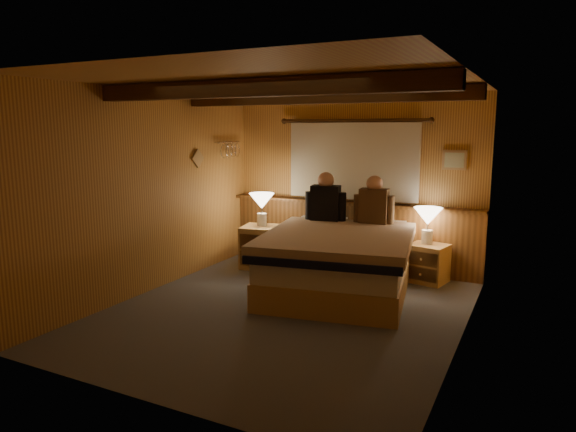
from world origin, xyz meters
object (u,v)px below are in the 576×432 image
Objects in this scene: lamp_right at (428,218)px; person_right at (374,204)px; nightstand_right at (428,263)px; duffel_bag at (278,257)px; person_left at (326,201)px; nightstand_left at (262,247)px; lamp_left at (262,203)px; bed at (339,260)px.

person_right is at bearing -166.31° from lamp_right.
person_right is (-0.70, -0.12, 0.74)m from nightstand_right.
person_right reaches higher than duffel_bag.
duffel_bag is (-0.69, -0.06, -0.84)m from person_left.
person_left is at bearing 20.60° from duffel_bag.
nightstand_left is at bearing -147.69° from duffel_bag.
nightstand_left is 0.62m from lamp_left.
bed is 1.59m from lamp_left.
nightstand_right is at bearing 23.33° from duffel_bag.
person_left is (0.93, 0.08, 0.08)m from lamp_left.
bed reaches higher than duffel_bag.
person_right reaches higher than nightstand_right.
nightstand_right is at bearing 34.44° from bed.
nightstand_left is 1.20× the size of nightstand_right.
lamp_left is 0.94m from person_left.
person_right is (1.55, 0.22, 0.69)m from nightstand_left.
person_right is at bearing -3.92° from nightstand_left.
lamp_left is at bearing 147.74° from bed.
lamp_right is 1.34m from person_left.
nightstand_right is (0.88, 0.86, -0.14)m from bed.
bed is 1.01m from person_left.
bed reaches higher than nightstand_right.
person_left is 1.04× the size of person_right.
duffel_bag is (-1.99, -0.32, -0.66)m from lamp_right.
nightstand_right is 0.58m from lamp_right.
person_right is (-0.66, -0.16, 0.17)m from lamp_right.
duffel_bag is (-1.15, 0.59, -0.23)m from bed.
person_right is at bearing -158.43° from nightstand_right.
person_right is at bearing 22.31° from duffel_bag.
person_left reaches higher than lamp_right.
duffel_bag is (0.24, 0.02, -0.76)m from lamp_left.
nightstand_left is 1.34× the size of lamp_right.
duffel_bag is at bearing 5.63° from lamp_left.
person_left is 1.09m from duffel_bag.
person_right is at bearing 6.47° from lamp_left.
bed is 1.31m from lamp_right.
nightstand_right is 1.03m from person_right.
lamp_right is at bearing 0.86° from person_left.
lamp_left is at bearing -158.68° from duffel_bag.
bed is at bearing -132.93° from lamp_right.
bed is 0.98m from person_right.
person_right is (0.64, 0.09, -0.01)m from person_left.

